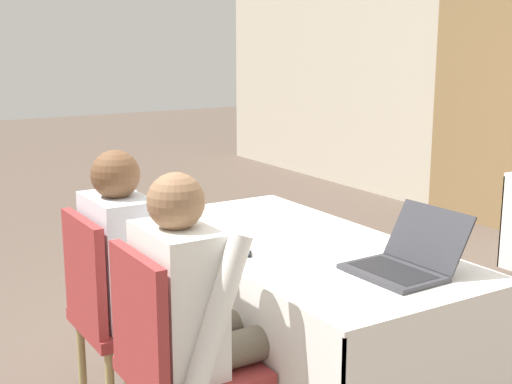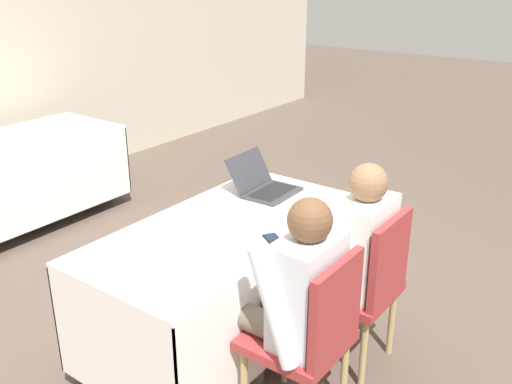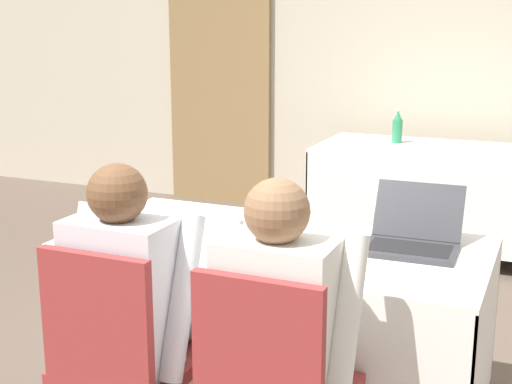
{
  "view_description": "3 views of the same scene",
  "coord_description": "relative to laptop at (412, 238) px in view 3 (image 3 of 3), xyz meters",
  "views": [
    {
      "loc": [
        2.41,
        -1.71,
        1.63
      ],
      "look_at": [
        0.0,
        -0.21,
        1.0
      ],
      "focal_mm": 50.0,
      "sensor_mm": 36.0,
      "label": 1
    },
    {
      "loc": [
        -2.19,
        -1.83,
        2.09
      ],
      "look_at": [
        0.0,
        -0.21,
        1.0
      ],
      "focal_mm": 40.0,
      "sensor_mm": 36.0,
      "label": 2
    },
    {
      "loc": [
        1.03,
        -2.6,
        1.63
      ],
      "look_at": [
        0.0,
        -0.21,
        1.0
      ],
      "focal_mm": 50.0,
      "sensor_mm": 36.0,
      "label": 3
    }
  ],
  "objects": [
    {
      "name": "cell_phone",
      "position": [
        -0.52,
        -0.42,
        -0.04
      ],
      "size": [
        0.13,
        0.15,
        0.01
      ],
      "rotation": [
        0.0,
        0.0,
        -0.57
      ],
      "color": "black",
      "rests_on": "conference_table_near"
    },
    {
      "name": "wall_back",
      "position": [
        -0.53,
        3.13,
        0.55
      ],
      "size": [
        12.0,
        0.06,
        2.7
      ],
      "color": "beige",
      "rests_on": "ground_plane"
    },
    {
      "name": "curtain_panel",
      "position": [
        -2.36,
        3.07,
        0.53
      ],
      "size": [
        0.98,
        0.04,
        2.65
      ],
      "color": "olive",
      "rests_on": "ground_plane"
    },
    {
      "name": "laptop",
      "position": [
        0.0,
        0.0,
        0.0
      ],
      "size": [
        0.36,
        0.38,
        0.23
      ],
      "rotation": [
        0.0,
        0.0,
        0.03
      ],
      "color": "#333338",
      "rests_on": "conference_table_near"
    },
    {
      "name": "water_bottle",
      "position": [
        -0.61,
        2.48,
        0.07
      ],
      "size": [
        0.07,
        0.07,
        0.25
      ],
      "color": "#288456",
      "rests_on": "conference_table_far"
    },
    {
      "name": "conference_table_near",
      "position": [
        -0.53,
        -0.11,
        -0.22
      ],
      "size": [
        1.7,
        0.85,
        0.75
      ],
      "color": "white",
      "rests_on": "ground_plane"
    },
    {
      "name": "conference_table_far",
      "position": [
        -0.28,
        2.37,
        -0.22
      ],
      "size": [
        1.7,
        0.85,
        0.75
      ],
      "color": "white",
      "rests_on": "ground_plane"
    },
    {
      "name": "paper_centre_table",
      "position": [
        -0.59,
        0.0,
        -0.04
      ],
      "size": [
        0.24,
        0.31,
        0.0
      ],
      "rotation": [
        0.0,
        0.0,
        0.09
      ],
      "color": "white",
      "rests_on": "conference_table_near"
    },
    {
      "name": "chair_near_left",
      "position": [
        -0.81,
        -0.84,
        -0.28
      ],
      "size": [
        0.44,
        0.44,
        0.92
      ],
      "rotation": [
        0.0,
        0.0,
        3.14
      ],
      "color": "tan",
      "rests_on": "ground_plane"
    },
    {
      "name": "paper_beside_laptop",
      "position": [
        -0.23,
        -0.16,
        -0.04
      ],
      "size": [
        0.24,
        0.32,
        0.0
      ],
      "rotation": [
        0.0,
        0.0,
        0.1
      ],
      "color": "white",
      "rests_on": "conference_table_near"
    },
    {
      "name": "person_white_shirt",
      "position": [
        -0.25,
        -0.74,
        -0.12
      ],
      "size": [
        0.5,
        0.52,
        1.18
      ],
      "rotation": [
        0.0,
        0.0,
        3.14
      ],
      "color": "#665B4C",
      "rests_on": "ground_plane"
    },
    {
      "name": "person_checkered_shirt",
      "position": [
        -0.81,
        -0.74,
        -0.12
      ],
      "size": [
        0.5,
        0.52,
        1.18
      ],
      "rotation": [
        0.0,
        0.0,
        3.14
      ],
      "color": "#665B4C",
      "rests_on": "ground_plane"
    }
  ]
}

